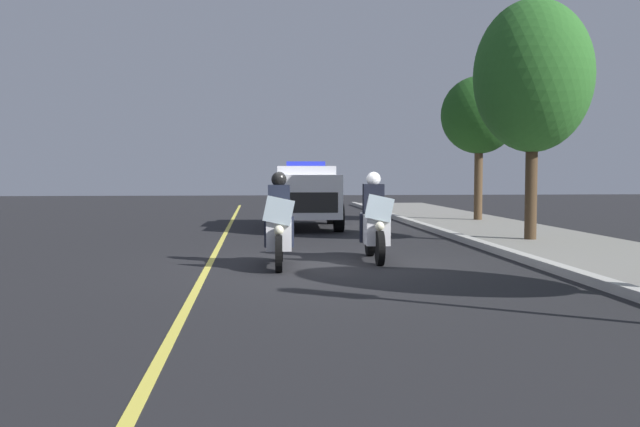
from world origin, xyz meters
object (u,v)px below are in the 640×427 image
object	(u,v)px
tree_far_back	(479,116)
tree_mid_block	(533,77)
police_motorcycle_lead_left	(279,228)
police_motorcycle_lead_right	(375,224)
police_suv	(306,193)

from	to	relation	value
tree_far_back	tree_mid_block	bearing A→B (deg)	-7.74
police_motorcycle_lead_left	police_motorcycle_lead_right	size ratio (longest dim) A/B	1.00
police_motorcycle_lead_right	tree_far_back	distance (m)	11.58
police_suv	tree_mid_block	size ratio (longest dim) A/B	0.87
tree_mid_block	tree_far_back	size ratio (longest dim) A/B	1.18
police_motorcycle_lead_right	police_suv	distance (m)	8.28
police_motorcycle_lead_left	tree_far_back	size ratio (longest dim) A/B	0.44
police_suv	police_motorcycle_lead_left	bearing A→B (deg)	-7.08
police_motorcycle_lead_left	tree_mid_block	world-z (taller)	tree_mid_block
police_motorcycle_lead_right	tree_mid_block	bearing A→B (deg)	124.25
police_motorcycle_lead_right	tree_far_back	xyz separation A→B (m)	(-9.90, 5.25, 2.93)
tree_mid_block	police_motorcycle_lead_right	bearing A→B (deg)	-55.75
tree_mid_block	tree_far_back	world-z (taller)	tree_mid_block
police_motorcycle_lead_right	tree_far_back	bearing A→B (deg)	152.07
police_motorcycle_lead_left	tree_far_back	bearing A→B (deg)	146.14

